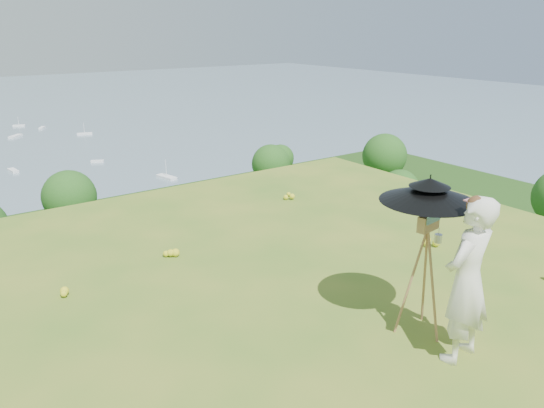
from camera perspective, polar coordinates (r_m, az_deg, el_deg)
ground at (r=5.98m, az=1.48°, el=-17.39°), size 14.00×14.00×0.00m
wildflowers at (r=6.11m, az=0.02°, el=-15.82°), size 10.00×10.50×0.12m
painter at (r=6.06m, az=20.25°, el=-7.71°), size 0.74×0.54×1.89m
field_easel at (r=6.47m, az=16.00°, el=-6.82°), size 0.69×0.69×1.63m
sun_umbrella at (r=6.18m, az=16.45°, el=0.28°), size 1.31×1.31×0.62m
painter_cap at (r=5.74m, az=21.24°, el=0.31°), size 0.20×0.24×0.10m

